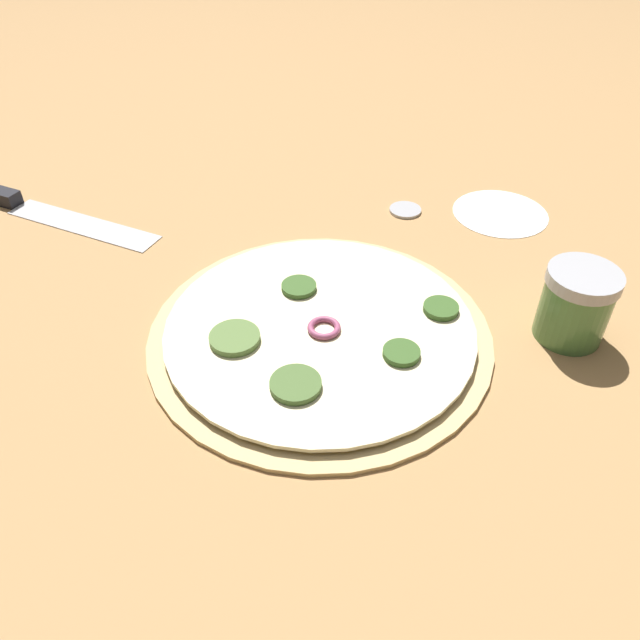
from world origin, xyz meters
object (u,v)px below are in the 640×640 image
Objects in this scene: pizza at (320,331)px; loose_cap at (405,209)px; knife at (20,203)px; spice_jar at (576,304)px.

loose_cap is at bearing -100.20° from pizza.
spice_jar is at bearing 3.61° from knife.
loose_cap is at bearing 23.93° from knife.
pizza is at bearing 79.80° from loose_cap.
pizza is 4.49× the size of spice_jar.
loose_cap is at bearing -46.29° from spice_jar.
pizza is 0.45m from knife.
spice_jar is at bearing 133.71° from loose_cap.
spice_jar reaches higher than knife.
pizza is 0.26m from loose_cap.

